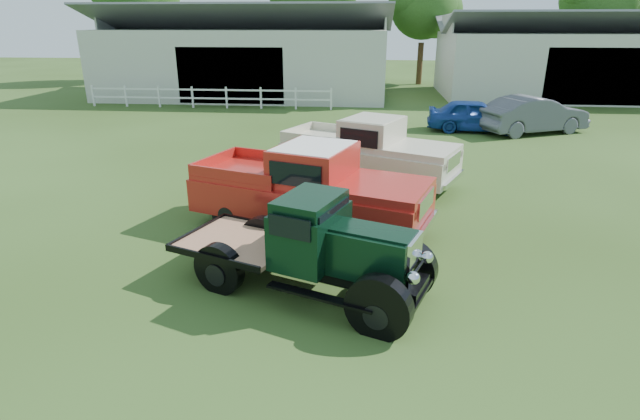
# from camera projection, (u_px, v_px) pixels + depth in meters

# --- Properties ---
(ground) EXTENTS (120.00, 120.00, 0.00)m
(ground) POSITION_uv_depth(u_px,v_px,m) (303.00, 284.00, 9.45)
(ground) COLOR #273A12
(shed_left) EXTENTS (18.80, 10.20, 5.60)m
(shed_left) POSITION_uv_depth(u_px,v_px,m) (249.00, 51.00, 33.30)
(shed_left) COLOR #999791
(shed_left) RESTS_ON ground
(shed_right) EXTENTS (16.80, 9.20, 5.20)m
(shed_right) POSITION_uv_depth(u_px,v_px,m) (569.00, 56.00, 32.40)
(shed_right) COLOR #999791
(shed_right) RESTS_ON ground
(fence_rail) EXTENTS (14.20, 0.16, 1.20)m
(fence_rail) POSITION_uv_depth(u_px,v_px,m) (209.00, 97.00, 28.58)
(fence_rail) COLOR white
(fence_rail) RESTS_ON ground
(tree_a) EXTENTS (6.30, 6.30, 10.50)m
(tree_a) POSITION_uv_depth(u_px,v_px,m) (133.00, 14.00, 39.94)
(tree_a) COLOR #223E12
(tree_a) RESTS_ON ground
(tree_b) EXTENTS (6.90, 6.90, 11.50)m
(tree_b) POSITION_uv_depth(u_px,v_px,m) (307.00, 7.00, 39.43)
(tree_b) COLOR #223E12
(tree_b) RESTS_ON ground
(tree_c) EXTENTS (5.40, 5.40, 9.00)m
(tree_c) POSITION_uv_depth(u_px,v_px,m) (422.00, 24.00, 38.13)
(tree_c) COLOR #223E12
(tree_c) RESTS_ON ground
(tree_d) EXTENTS (6.00, 6.00, 10.00)m
(tree_d) POSITION_uv_depth(u_px,v_px,m) (596.00, 17.00, 37.71)
(tree_d) COLOR #223E12
(tree_d) RESTS_ON ground
(vintage_flatbed) EXTENTS (5.04, 3.40, 1.86)m
(vintage_flatbed) POSITION_uv_depth(u_px,v_px,m) (306.00, 244.00, 8.90)
(vintage_flatbed) COLOR black
(vintage_flatbed) RESTS_ON ground
(red_pickup) EXTENTS (6.07, 3.90, 2.07)m
(red_pickup) POSITION_uv_depth(u_px,v_px,m) (310.00, 188.00, 11.61)
(red_pickup) COLOR #AF2119
(red_pickup) RESTS_ON ground
(white_pickup) EXTENTS (5.76, 4.14, 1.98)m
(white_pickup) POSITION_uv_depth(u_px,v_px,m) (368.00, 152.00, 14.99)
(white_pickup) COLOR beige
(white_pickup) RESTS_ON ground
(misc_car_blue) EXTENTS (4.33, 2.07, 1.43)m
(misc_car_blue) POSITION_uv_depth(u_px,v_px,m) (475.00, 116.00, 22.36)
(misc_car_blue) COLOR navy
(misc_car_blue) RESTS_ON ground
(misc_car_grey) EXTENTS (5.17, 3.60, 1.62)m
(misc_car_grey) POSITION_uv_depth(u_px,v_px,m) (533.00, 115.00, 21.98)
(misc_car_grey) COLOR #4D4F57
(misc_car_grey) RESTS_ON ground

